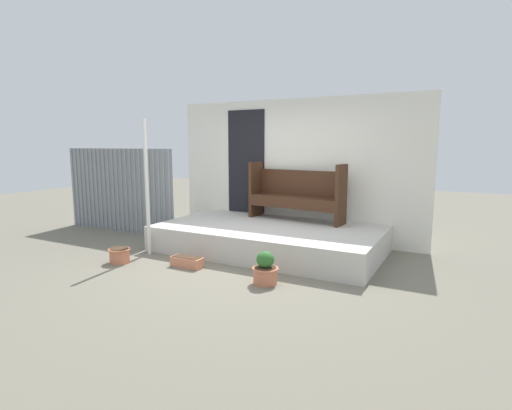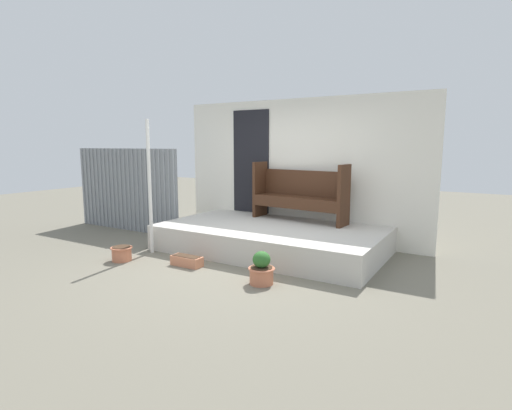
% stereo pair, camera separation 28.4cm
% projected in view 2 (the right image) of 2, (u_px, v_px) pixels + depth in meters
% --- Properties ---
extents(ground_plane, '(24.00, 24.00, 0.00)m').
position_uv_depth(ground_plane, '(237.00, 266.00, 5.86)').
color(ground_plane, '#706B5B').
extents(porch_slab, '(3.65, 2.02, 0.42)m').
position_uv_depth(porch_slab, '(271.00, 239.00, 6.68)').
color(porch_slab, beige).
rests_on(porch_slab, ground_plane).
extents(house_wall, '(4.85, 0.08, 2.60)m').
position_uv_depth(house_wall, '(296.00, 170.00, 7.41)').
color(house_wall, white).
rests_on(house_wall, ground_plane).
extents(fence_corrugated, '(2.81, 0.05, 1.69)m').
position_uv_depth(fence_corrugated, '(126.00, 190.00, 8.25)').
color(fence_corrugated, gray).
rests_on(fence_corrugated, ground_plane).
extents(support_post, '(0.06, 0.06, 2.17)m').
position_uv_depth(support_post, '(150.00, 187.00, 6.45)').
color(support_post, white).
rests_on(support_post, ground_plane).
extents(bench, '(1.79, 0.58, 1.03)m').
position_uv_depth(bench, '(300.00, 192.00, 7.07)').
color(bench, '#422616').
rests_on(bench, porch_slab).
extents(flower_pot_left, '(0.33, 0.33, 0.22)m').
position_uv_depth(flower_pot_left, '(122.00, 253.00, 6.12)').
color(flower_pot_left, '#C67251').
rests_on(flower_pot_left, ground_plane).
extents(flower_pot_middle, '(0.35, 0.35, 0.43)m').
position_uv_depth(flower_pot_middle, '(262.00, 270.00, 5.09)').
color(flower_pot_middle, '#C67251').
rests_on(flower_pot_middle, ground_plane).
extents(planter_box_rect, '(0.48, 0.19, 0.15)m').
position_uv_depth(planter_box_rect, '(187.00, 261.00, 5.87)').
color(planter_box_rect, tan).
rests_on(planter_box_rect, ground_plane).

